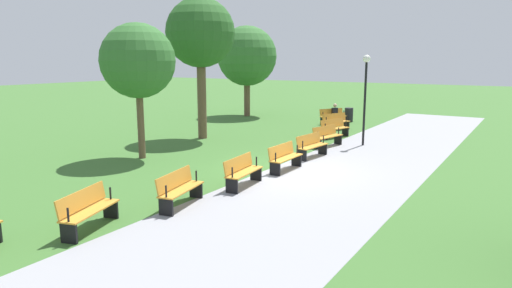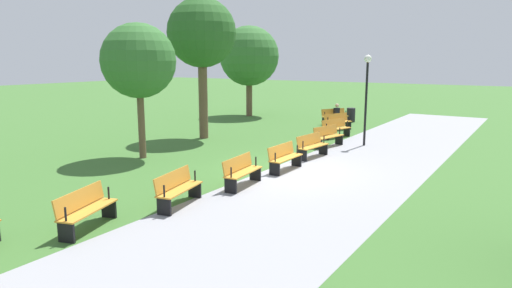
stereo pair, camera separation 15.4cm
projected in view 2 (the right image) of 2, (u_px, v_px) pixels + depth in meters
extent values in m
plane|color=#3D6B2D|center=(286.00, 171.00, 15.09)|extent=(120.00, 120.00, 0.00)
cube|color=#939399|center=(337.00, 178.00, 14.12)|extent=(38.12, 4.89, 0.01)
cube|color=orange|center=(335.00, 117.00, 25.99)|extent=(1.65, 1.20, 0.04)
cube|color=orange|center=(333.00, 112.00, 26.12)|extent=(1.49, 0.91, 0.40)
cube|color=black|center=(345.00, 120.00, 26.38)|extent=(0.24, 0.35, 0.43)
cylinder|color=black|center=(346.00, 113.00, 26.29)|extent=(0.06, 0.06, 0.30)
cube|color=black|center=(324.00, 121.00, 25.68)|extent=(0.24, 0.35, 0.43)
cylinder|color=black|center=(325.00, 115.00, 25.59)|extent=(0.06, 0.06, 0.30)
cube|color=orange|center=(338.00, 122.00, 23.67)|extent=(1.69, 1.07, 0.04)
cube|color=orange|center=(336.00, 117.00, 23.79)|extent=(1.55, 0.76, 0.40)
cube|color=black|center=(348.00, 125.00, 24.13)|extent=(0.21, 0.37, 0.43)
cylinder|color=black|center=(349.00, 118.00, 24.04)|extent=(0.06, 0.06, 0.30)
cube|color=black|center=(327.00, 128.00, 23.30)|extent=(0.21, 0.37, 0.43)
cylinder|color=black|center=(328.00, 120.00, 23.21)|extent=(0.06, 0.06, 0.30)
cube|color=orange|center=(337.00, 129.00, 21.39)|extent=(1.71, 0.92, 0.04)
cube|color=orange|center=(334.00, 123.00, 21.49)|extent=(1.60, 0.60, 0.40)
cube|color=black|center=(347.00, 132.00, 21.91)|extent=(0.17, 0.37, 0.43)
cylinder|color=black|center=(347.00, 124.00, 21.82)|extent=(0.06, 0.06, 0.30)
cube|color=black|center=(326.00, 135.00, 20.95)|extent=(0.17, 0.37, 0.43)
cylinder|color=black|center=(326.00, 127.00, 20.86)|extent=(0.06, 0.06, 0.30)
cube|color=orange|center=(329.00, 137.00, 19.17)|extent=(1.70, 0.77, 0.04)
cube|color=orange|center=(325.00, 131.00, 19.26)|extent=(1.64, 0.44, 0.40)
cube|color=black|center=(339.00, 140.00, 19.75)|extent=(0.14, 0.38, 0.43)
cylinder|color=black|center=(340.00, 131.00, 19.66)|extent=(0.05, 0.05, 0.30)
cube|color=black|center=(318.00, 144.00, 18.68)|extent=(0.14, 0.38, 0.43)
cylinder|color=black|center=(319.00, 135.00, 18.59)|extent=(0.05, 0.05, 0.30)
cube|color=orange|center=(313.00, 146.00, 17.03)|extent=(1.69, 0.61, 0.04)
cube|color=orange|center=(309.00, 139.00, 17.11)|extent=(1.65, 0.27, 0.40)
cube|color=black|center=(323.00, 149.00, 17.66)|extent=(0.10, 0.38, 0.43)
cylinder|color=black|center=(324.00, 139.00, 17.58)|extent=(0.05, 0.05, 0.30)
cube|color=black|center=(302.00, 155.00, 16.49)|extent=(0.10, 0.38, 0.43)
cylinder|color=black|center=(303.00, 145.00, 16.41)|extent=(0.05, 0.05, 0.30)
cube|color=orange|center=(286.00, 158.00, 15.01)|extent=(1.65, 0.44, 0.04)
cube|color=orange|center=(281.00, 150.00, 15.07)|extent=(1.65, 0.10, 0.40)
cube|color=black|center=(297.00, 160.00, 15.69)|extent=(0.06, 0.37, 0.43)
cylinder|color=black|center=(297.00, 149.00, 15.60)|extent=(0.04, 0.04, 0.30)
cube|color=black|center=(275.00, 169.00, 14.42)|extent=(0.06, 0.37, 0.43)
cylinder|color=black|center=(275.00, 157.00, 14.34)|extent=(0.04, 0.04, 0.30)
cube|color=orange|center=(244.00, 172.00, 13.12)|extent=(1.69, 0.61, 0.04)
cube|color=orange|center=(238.00, 163.00, 13.16)|extent=(1.65, 0.27, 0.40)
cube|color=black|center=(255.00, 174.00, 13.83)|extent=(0.10, 0.38, 0.43)
cylinder|color=black|center=(256.00, 161.00, 13.75)|extent=(0.05, 0.05, 0.30)
cube|color=black|center=(231.00, 186.00, 12.49)|extent=(0.10, 0.38, 0.43)
cylinder|color=black|center=(231.00, 172.00, 12.41)|extent=(0.05, 0.05, 0.30)
cube|color=orange|center=(180.00, 189.00, 11.37)|extent=(1.70, 0.77, 0.04)
cube|color=orange|center=(173.00, 179.00, 11.40)|extent=(1.64, 0.44, 0.40)
cube|color=black|center=(195.00, 190.00, 12.12)|extent=(0.14, 0.38, 0.43)
cylinder|color=black|center=(195.00, 176.00, 12.04)|extent=(0.05, 0.05, 0.30)
cube|color=black|center=(164.00, 207.00, 10.71)|extent=(0.14, 0.38, 0.43)
cylinder|color=black|center=(164.00, 191.00, 10.63)|extent=(0.05, 0.05, 0.30)
cube|color=orange|center=(88.00, 210.00, 9.80)|extent=(1.71, 0.92, 0.04)
cube|color=orange|center=(80.00, 199.00, 9.80)|extent=(1.60, 0.60, 0.40)
cube|color=black|center=(109.00, 209.00, 10.57)|extent=(0.17, 0.37, 0.43)
cylinder|color=black|center=(109.00, 193.00, 10.49)|extent=(0.06, 0.06, 0.30)
cube|color=black|center=(66.00, 233.00, 9.12)|extent=(0.17, 0.37, 0.43)
cylinder|color=black|center=(66.00, 214.00, 9.04)|extent=(0.06, 0.06, 0.30)
cube|color=black|center=(337.00, 112.00, 26.01)|extent=(0.38, 0.33, 0.50)
sphere|color=tan|center=(337.00, 105.00, 25.92)|extent=(0.22, 0.22, 0.22)
cylinder|color=#23232D|center=(340.00, 117.00, 25.94)|extent=(0.29, 0.38, 0.13)
cylinder|color=#23232D|center=(341.00, 121.00, 25.83)|extent=(0.15, 0.15, 0.43)
cylinder|color=#23232D|center=(337.00, 117.00, 25.86)|extent=(0.29, 0.38, 0.13)
cylinder|color=#23232D|center=(339.00, 121.00, 25.75)|extent=(0.15, 0.15, 0.43)
cylinder|color=brown|center=(141.00, 122.00, 16.86)|extent=(0.26, 0.26, 2.77)
sphere|color=#336B2D|center=(138.00, 61.00, 16.43)|extent=(2.77, 2.77, 2.77)
cylinder|color=brown|center=(203.00, 97.00, 21.07)|extent=(0.42, 0.42, 3.90)
sphere|color=#285B23|center=(202.00, 33.00, 20.52)|extent=(3.20, 3.20, 3.20)
cylinder|color=brown|center=(249.00, 96.00, 29.69)|extent=(0.40, 0.40, 2.69)
sphere|color=#336B2D|center=(249.00, 56.00, 29.20)|extent=(3.91, 3.91, 3.91)
cylinder|color=black|center=(366.00, 104.00, 19.24)|extent=(0.10, 0.10, 3.61)
sphere|color=white|center=(368.00, 59.00, 18.88)|extent=(0.32, 0.32, 0.32)
cylinder|color=black|center=(351.00, 115.00, 26.92)|extent=(0.51, 0.51, 0.85)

